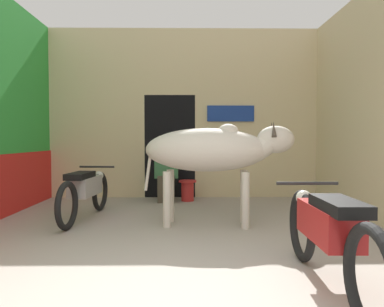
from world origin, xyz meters
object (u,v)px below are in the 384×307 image
Objects in this scene: cow at (214,151)px; plastic_stool at (187,190)px; motorcycle_far at (85,190)px; motorcycle_near at (328,232)px; shopkeeper_seated at (166,169)px.

cow is 5.22× the size of plastic_stool.
plastic_stool is (1.54, 1.64, -0.22)m from motorcycle_far.
plastic_stool is at bearing 104.51° from motorcycle_near.
motorcycle_near is 4.48m from plastic_stool.
motorcycle_near is at bearing -70.18° from shopkeeper_seated.
plastic_stool is at bearing 12.01° from shopkeeper_seated.
motorcycle_near is 5.30× the size of plastic_stool.
shopkeeper_seated is 0.58m from plastic_stool.
motorcycle_near is at bearing -45.23° from motorcycle_far.
shopkeeper_seated is 2.96× the size of plastic_stool.
shopkeeper_seated is (1.13, 1.56, 0.18)m from motorcycle_far.
cow is 2.16m from shopkeeper_seated.
shopkeeper_seated is at bearing 53.90° from motorcycle_far.
cow is 2.46m from motorcycle_near.
cow is 2.05m from motorcycle_far.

